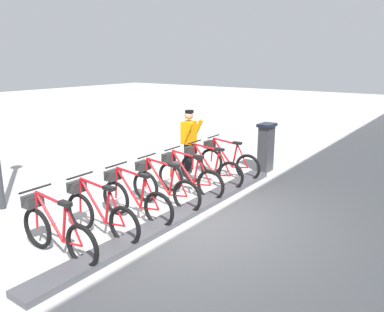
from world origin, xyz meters
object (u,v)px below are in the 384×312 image
object	(u,v)px
bike_docked_3	(162,186)
bike_docked_5	(98,212)
worker_near_rack	(189,140)
bike_docked_1	(208,168)
bike_docked_4	(133,198)
payment_kiosk	(266,147)
bike_docked_6	(55,230)
bike_docked_2	(187,176)
bike_docked_0	(226,160)

from	to	relation	value
bike_docked_3	bike_docked_5	size ratio (longest dim) A/B	1.00
worker_near_rack	bike_docked_1	bearing A→B (deg)	151.91
bike_docked_1	bike_docked_4	bearing A→B (deg)	90.00
worker_near_rack	bike_docked_4	bearing A→B (deg)	106.95
bike_docked_1	worker_near_rack	bearing A→B (deg)	-28.09
payment_kiosk	bike_docked_6	world-z (taller)	payment_kiosk
bike_docked_5	bike_docked_6	world-z (taller)	same
bike_docked_2	bike_docked_3	distance (m)	0.83
bike_docked_0	bike_docked_1	size ratio (longest dim) A/B	1.00
bike_docked_3	bike_docked_4	distance (m)	0.83
payment_kiosk	bike_docked_1	xyz separation A→B (m)	(0.57, 1.88, -0.24)
bike_docked_0	payment_kiosk	bearing A→B (deg)	-118.52
bike_docked_4	payment_kiosk	bearing A→B (deg)	-97.44
payment_kiosk	bike_docked_0	bearing A→B (deg)	61.48
worker_near_rack	payment_kiosk	bearing A→B (deg)	-136.62
worker_near_rack	bike_docked_5	bearing A→B (deg)	103.40
payment_kiosk	worker_near_rack	distance (m)	2.05
payment_kiosk	bike_docked_6	xyz separation A→B (m)	(0.57, 6.05, -0.24)
bike_docked_6	bike_docked_4	bearing A→B (deg)	-90.00
bike_docked_0	bike_docked_1	bearing A→B (deg)	90.00
bike_docked_0	bike_docked_3	xyz separation A→B (m)	(0.00, 2.50, 0.00)
bike_docked_0	bike_docked_4	xyz separation A→B (m)	(0.00, 3.33, 0.00)
bike_docked_2	bike_docked_4	xyz separation A→B (m)	(0.00, 1.66, 0.00)
bike_docked_0	worker_near_rack	xyz separation A→B (m)	(0.91, 0.35, 0.48)
bike_docked_3	bike_docked_4	size ratio (longest dim) A/B	1.00
bike_docked_2	bike_docked_5	bearing A→B (deg)	90.00
payment_kiosk	bike_docked_0	distance (m)	1.22
bike_docked_0	bike_docked_4	bearing A→B (deg)	90.00
bike_docked_4	worker_near_rack	world-z (taller)	worker_near_rack
payment_kiosk	bike_docked_1	distance (m)	1.98
payment_kiosk	bike_docked_2	bearing A→B (deg)	78.11
bike_docked_1	bike_docked_6	bearing A→B (deg)	90.00
bike_docked_2	bike_docked_6	xyz separation A→B (m)	(0.00, 3.33, 0.00)
bike_docked_3	bike_docked_4	xyz separation A→B (m)	(0.00, 0.83, 0.00)
payment_kiosk	bike_docked_4	distance (m)	4.42
bike_docked_1	bike_docked_2	size ratio (longest dim) A/B	1.00
bike_docked_2	worker_near_rack	world-z (taller)	worker_near_rack
bike_docked_5	bike_docked_6	size ratio (longest dim) A/B	1.00
bike_docked_4	bike_docked_5	size ratio (longest dim) A/B	1.00
payment_kiosk	bike_docked_3	bearing A→B (deg)	80.85
bike_docked_2	worker_near_rack	xyz separation A→B (m)	(0.91, -1.32, 0.48)
bike_docked_5	worker_near_rack	world-z (taller)	worker_near_rack
bike_docked_0	bike_docked_6	world-z (taller)	same
payment_kiosk	bike_docked_4	xyz separation A→B (m)	(0.57, 4.38, -0.24)
bike_docked_1	bike_docked_5	distance (m)	3.33
payment_kiosk	bike_docked_5	world-z (taller)	payment_kiosk
payment_kiosk	bike_docked_4	bearing A→B (deg)	82.56
bike_docked_4	bike_docked_5	xyz separation A→B (m)	(0.00, 0.83, 0.00)
bike_docked_1	bike_docked_2	world-z (taller)	same
bike_docked_5	bike_docked_0	bearing A→B (deg)	-90.00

